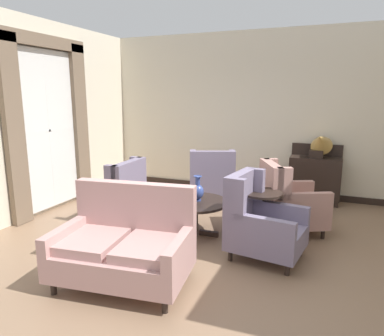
{
  "coord_description": "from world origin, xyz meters",
  "views": [
    {
      "loc": [
        1.59,
        -3.92,
        1.98
      ],
      "look_at": [
        -0.11,
        0.31,
        1.03
      ],
      "focal_mm": 33.02,
      "sensor_mm": 36.0,
      "label": 1
    }
  ],
  "objects_px": {
    "sideboard": "(315,177)",
    "coffee_table": "(195,206)",
    "armchair_near_window": "(288,203)",
    "porcelain_vase": "(198,191)",
    "armchair_beside_settee": "(117,193)",
    "armchair_near_sideboard": "(212,181)",
    "gramophone": "(320,143)",
    "settee": "(125,246)",
    "armchair_back_corner": "(260,223)",
    "side_table": "(261,213)"
  },
  "relations": [
    {
      "from": "porcelain_vase",
      "to": "armchair_near_sideboard",
      "type": "height_order",
      "value": "armchair_near_sideboard"
    },
    {
      "from": "armchair_near_sideboard",
      "to": "armchair_back_corner",
      "type": "relative_size",
      "value": 1.04
    },
    {
      "from": "armchair_back_corner",
      "to": "side_table",
      "type": "height_order",
      "value": "armchair_back_corner"
    },
    {
      "from": "coffee_table",
      "to": "porcelain_vase",
      "type": "bearing_deg",
      "value": 42.24
    },
    {
      "from": "side_table",
      "to": "armchair_near_window",
      "type": "bearing_deg",
      "value": 68.15
    },
    {
      "from": "armchair_beside_settee",
      "to": "armchair_near_sideboard",
      "type": "distance_m",
      "value": 1.72
    },
    {
      "from": "armchair_beside_settee",
      "to": "settee",
      "type": "bearing_deg",
      "value": 33.96
    },
    {
      "from": "coffee_table",
      "to": "gramophone",
      "type": "distance_m",
      "value": 2.75
    },
    {
      "from": "porcelain_vase",
      "to": "armchair_back_corner",
      "type": "height_order",
      "value": "armchair_back_corner"
    },
    {
      "from": "porcelain_vase",
      "to": "settee",
      "type": "bearing_deg",
      "value": -98.8
    },
    {
      "from": "coffee_table",
      "to": "armchair_back_corner",
      "type": "distance_m",
      "value": 1.08
    },
    {
      "from": "coffee_table",
      "to": "armchair_beside_settee",
      "type": "height_order",
      "value": "armchair_beside_settee"
    },
    {
      "from": "armchair_near_window",
      "to": "armchair_back_corner",
      "type": "distance_m",
      "value": 1.0
    },
    {
      "from": "porcelain_vase",
      "to": "settee",
      "type": "height_order",
      "value": "settee"
    },
    {
      "from": "coffee_table",
      "to": "settee",
      "type": "height_order",
      "value": "settee"
    },
    {
      "from": "armchair_near_window",
      "to": "gramophone",
      "type": "relative_size",
      "value": 1.93
    },
    {
      "from": "armchair_near_sideboard",
      "to": "armchair_back_corner",
      "type": "xyz_separation_m",
      "value": [
        1.23,
        -1.81,
        0.0
      ]
    },
    {
      "from": "sideboard",
      "to": "armchair_near_window",
      "type": "bearing_deg",
      "value": -99.6
    },
    {
      "from": "settee",
      "to": "armchair_beside_settee",
      "type": "height_order",
      "value": "settee"
    },
    {
      "from": "armchair_near_sideboard",
      "to": "coffee_table",
      "type": "bearing_deg",
      "value": 77.99
    },
    {
      "from": "porcelain_vase",
      "to": "sideboard",
      "type": "relative_size",
      "value": 0.34
    },
    {
      "from": "sideboard",
      "to": "gramophone",
      "type": "distance_m",
      "value": 0.65
    },
    {
      "from": "settee",
      "to": "coffee_table",
      "type": "bearing_deg",
      "value": 75.45
    },
    {
      "from": "coffee_table",
      "to": "armchair_near_sideboard",
      "type": "relative_size",
      "value": 0.89
    },
    {
      "from": "armchair_near_window",
      "to": "sideboard",
      "type": "xyz_separation_m",
      "value": [
        0.28,
        1.65,
        0.05
      ]
    },
    {
      "from": "settee",
      "to": "armchair_beside_settee",
      "type": "relative_size",
      "value": 1.55
    },
    {
      "from": "coffee_table",
      "to": "settee",
      "type": "relative_size",
      "value": 0.65
    },
    {
      "from": "armchair_beside_settee",
      "to": "armchair_near_sideboard",
      "type": "xyz_separation_m",
      "value": [
        1.2,
        1.23,
        0.02
      ]
    },
    {
      "from": "gramophone",
      "to": "settee",
      "type": "bearing_deg",
      "value": -115.7
    },
    {
      "from": "sideboard",
      "to": "coffee_table",
      "type": "bearing_deg",
      "value": -123.89
    },
    {
      "from": "settee",
      "to": "armchair_beside_settee",
      "type": "distance_m",
      "value": 2.09
    },
    {
      "from": "armchair_near_window",
      "to": "sideboard",
      "type": "relative_size",
      "value": 1.01
    },
    {
      "from": "armchair_beside_settee",
      "to": "armchair_near_window",
      "type": "height_order",
      "value": "armchair_near_window"
    },
    {
      "from": "armchair_beside_settee",
      "to": "side_table",
      "type": "height_order",
      "value": "armchair_beside_settee"
    },
    {
      "from": "sideboard",
      "to": "armchair_beside_settee",
      "type": "bearing_deg",
      "value": -145.0
    },
    {
      "from": "armchair_near_sideboard",
      "to": "armchair_back_corner",
      "type": "bearing_deg",
      "value": 103.36
    },
    {
      "from": "armchair_near_sideboard",
      "to": "gramophone",
      "type": "distance_m",
      "value": 2.04
    },
    {
      "from": "porcelain_vase",
      "to": "settee",
      "type": "distance_m",
      "value": 1.58
    },
    {
      "from": "armchair_back_corner",
      "to": "gramophone",
      "type": "xyz_separation_m",
      "value": [
        0.55,
        2.53,
        0.7
      ]
    },
    {
      "from": "armchair_near_sideboard",
      "to": "armchair_near_window",
      "type": "xyz_separation_m",
      "value": [
        1.45,
        -0.83,
        0.01
      ]
    },
    {
      "from": "armchair_near_sideboard",
      "to": "gramophone",
      "type": "height_order",
      "value": "gramophone"
    },
    {
      "from": "armchair_near_window",
      "to": "armchair_near_sideboard",
      "type": "bearing_deg",
      "value": 34.7
    },
    {
      "from": "porcelain_vase",
      "to": "armchair_near_sideboard",
      "type": "relative_size",
      "value": 0.34
    },
    {
      "from": "armchair_near_window",
      "to": "side_table",
      "type": "height_order",
      "value": "armchair_near_window"
    },
    {
      "from": "armchair_near_sideboard",
      "to": "porcelain_vase",
      "type": "bearing_deg",
      "value": 79.58
    },
    {
      "from": "armchair_near_window",
      "to": "porcelain_vase",
      "type": "bearing_deg",
      "value": 89.75
    },
    {
      "from": "side_table",
      "to": "gramophone",
      "type": "xyz_separation_m",
      "value": [
        0.59,
        2.2,
        0.69
      ]
    },
    {
      "from": "armchair_back_corner",
      "to": "armchair_beside_settee",
      "type": "bearing_deg",
      "value": 85.45
    },
    {
      "from": "armchair_back_corner",
      "to": "armchair_near_window",
      "type": "bearing_deg",
      "value": -3.86
    },
    {
      "from": "armchair_near_window",
      "to": "armchair_back_corner",
      "type": "xyz_separation_m",
      "value": [
        -0.22,
        -0.97,
        -0.0
      ]
    }
  ]
}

